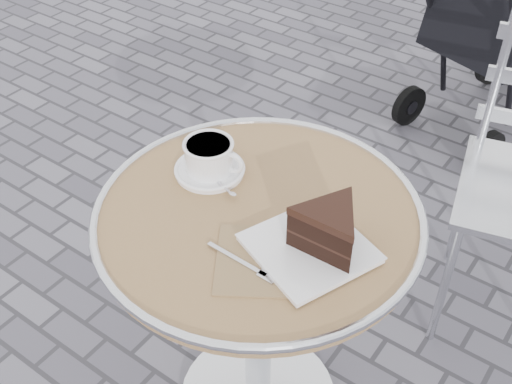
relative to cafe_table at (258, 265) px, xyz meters
The scene contains 3 objects.
cafe_table is the anchor object (origin of this frame).
cappuccino_set 0.27m from the cafe_table, 164.51° to the left, with size 0.18×0.16×0.08m.
cake_plate_set 0.28m from the cafe_table, ahead, with size 0.34×0.34×0.12m.
Camera 1 is at (0.59, -0.83, 1.66)m, focal length 45.00 mm.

